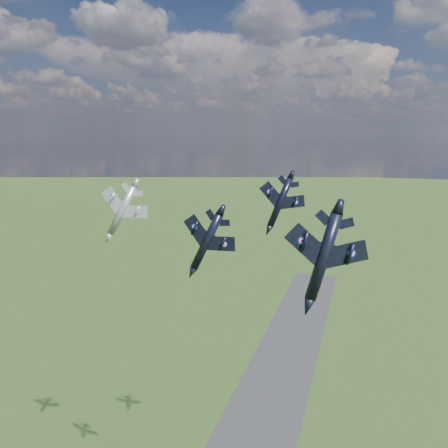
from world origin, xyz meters
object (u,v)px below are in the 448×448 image
(jet_right_navy, at_px, (323,257))
(jet_left_silver, at_px, (122,210))
(jet_lead_navy, at_px, (207,242))
(jet_high_navy, at_px, (280,202))

(jet_right_navy, relative_size, jet_left_silver, 1.03)
(jet_lead_navy, relative_size, jet_left_silver, 1.01)
(jet_right_navy, height_order, jet_high_navy, jet_high_navy)
(jet_high_navy, relative_size, jet_left_silver, 0.94)
(jet_right_navy, xyz_separation_m, jet_high_navy, (-11.61, 32.18, 1.35))
(jet_right_navy, bearing_deg, jet_lead_navy, 127.00)
(jet_high_navy, bearing_deg, jet_right_navy, -87.85)
(jet_lead_navy, xyz_separation_m, jet_high_navy, (9.52, 16.24, 4.88))
(jet_lead_navy, distance_m, jet_right_navy, 26.70)
(jet_high_navy, height_order, jet_left_silver, jet_high_navy)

